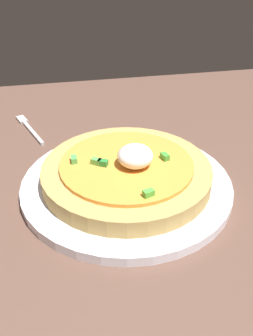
# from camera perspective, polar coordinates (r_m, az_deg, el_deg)

# --- Properties ---
(dining_table) EXTENTS (1.14, 0.71, 0.02)m
(dining_table) POSITION_cam_1_polar(r_m,az_deg,el_deg) (0.57, -5.41, 0.09)
(dining_table) COLOR brown
(dining_table) RESTS_ON ground
(plate) EXTENTS (0.28, 0.28, 0.01)m
(plate) POSITION_cam_1_polar(r_m,az_deg,el_deg) (0.50, 0.00, -2.53)
(plate) COLOR white
(plate) RESTS_ON dining_table
(pizza) EXTENTS (0.22, 0.22, 0.06)m
(pizza) POSITION_cam_1_polar(r_m,az_deg,el_deg) (0.49, 0.05, -0.55)
(pizza) COLOR tan
(pizza) RESTS_ON plate
(fork) EXTENTS (0.05, 0.12, 0.00)m
(fork) POSITION_cam_1_polar(r_m,az_deg,el_deg) (0.68, -14.86, 6.11)
(fork) COLOR #B7B7BC
(fork) RESTS_ON dining_table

